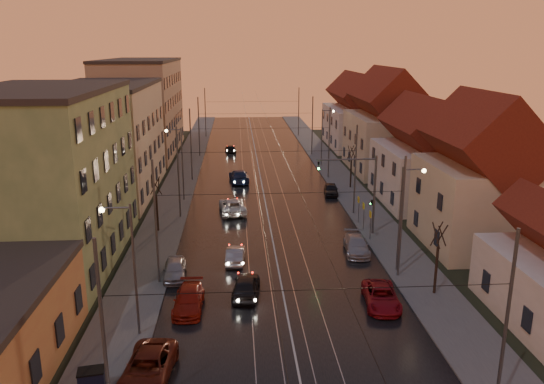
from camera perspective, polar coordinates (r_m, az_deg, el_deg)
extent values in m
plane|color=black|center=(30.74, 2.35, -16.51)|extent=(160.00, 160.00, 0.00)
cube|color=black|center=(67.96, -1.25, 1.58)|extent=(16.00, 120.00, 0.04)
cube|color=#4C4C4C|center=(68.25, -9.67, 1.47)|extent=(4.00, 120.00, 0.15)
cube|color=#4C4C4C|center=(69.11, 7.06, 1.74)|extent=(4.00, 120.00, 0.15)
cube|color=gray|center=(67.89, -3.11, 1.58)|extent=(0.06, 120.00, 0.03)
cube|color=gray|center=(67.92, -1.90, 1.60)|extent=(0.06, 120.00, 0.03)
cube|color=gray|center=(67.99, -0.60, 1.62)|extent=(0.06, 120.00, 0.03)
cube|color=gray|center=(68.08, 0.60, 1.64)|extent=(0.06, 120.00, 0.03)
cube|color=#5D7F51|center=(43.60, -23.24, 1.21)|extent=(10.00, 18.00, 13.00)
cube|color=#B5AA8C|center=(62.51, -17.33, 5.27)|extent=(10.00, 20.00, 12.00)
cube|color=#977961|center=(85.68, -13.77, 8.76)|extent=(10.00, 24.00, 14.00)
cube|color=#BFB293|center=(47.29, 21.28, -1.32)|extent=(8.50, 10.00, 7.00)
pyramid|color=#5A1C14|center=(46.12, 21.93, 5.12)|extent=(8.67, 10.20, 3.80)
cube|color=beige|center=(59.01, 16.03, 1.82)|extent=(9.00, 12.00, 6.00)
pyramid|color=#5A1C14|center=(58.15, 16.36, 6.23)|extent=(9.18, 12.24, 3.20)
cube|color=#BFB293|center=(72.84, 12.15, 5.17)|extent=(9.00, 14.00, 7.50)
pyramid|color=#5A1C14|center=(72.08, 12.41, 9.67)|extent=(9.18, 14.28, 4.00)
cube|color=beige|center=(90.13, 9.04, 6.91)|extent=(9.00, 16.00, 6.50)
pyramid|color=#5A1C14|center=(89.55, 9.18, 10.08)|extent=(9.18, 16.32, 3.50)
cylinder|color=#595B60|center=(23.81, -17.64, -14.94)|extent=(0.16, 0.16, 9.00)
cylinder|color=#595B60|center=(25.86, 23.86, -13.04)|extent=(0.16, 0.16, 9.00)
cylinder|color=#595B60|center=(37.28, -12.38, -3.33)|extent=(0.16, 0.16, 9.00)
cylinder|color=#595B60|center=(38.62, 13.77, -2.76)|extent=(0.16, 0.16, 9.00)
cylinder|color=#595B60|center=(51.60, -10.04, 2.00)|extent=(0.16, 0.16, 9.00)
cylinder|color=#595B60|center=(52.58, 8.95, 2.30)|extent=(0.16, 0.16, 9.00)
cylinder|color=#595B60|center=(66.22, -8.72, 5.00)|extent=(0.16, 0.16, 9.00)
cylinder|color=#595B60|center=(66.99, 6.16, 5.21)|extent=(0.16, 0.16, 9.00)
cylinder|color=#595B60|center=(80.98, -7.87, 6.91)|extent=(0.16, 0.16, 9.00)
cylinder|color=#595B60|center=(81.61, 4.36, 7.07)|extent=(0.16, 0.16, 9.00)
cylinder|color=#595B60|center=(98.79, -7.18, 8.44)|extent=(0.16, 0.16, 9.00)
cylinder|color=#595B60|center=(99.31, 2.88, 8.58)|extent=(0.16, 0.16, 9.00)
cylinder|color=#595B60|center=(31.05, -14.53, -8.35)|extent=(0.14, 0.14, 8.00)
cylinder|color=#595B60|center=(29.92, -16.52, -1.64)|extent=(1.60, 0.10, 0.10)
sphere|color=#FFD88C|center=(30.12, -17.84, -1.84)|extent=(0.32, 0.32, 0.32)
cylinder|color=#595B60|center=(39.74, 13.57, -2.99)|extent=(0.14, 0.14, 8.00)
cylinder|color=#595B60|center=(38.99, 15.05, 2.36)|extent=(1.60, 0.10, 0.10)
sphere|color=#FFD88C|center=(39.25, 16.03, 2.22)|extent=(0.32, 0.32, 0.32)
cylinder|color=#595B60|center=(57.55, -9.61, 2.89)|extent=(0.14, 0.14, 8.00)
cylinder|color=#595B60|center=(56.95, -10.58, 6.61)|extent=(1.60, 0.10, 0.10)
sphere|color=#FFD88C|center=(57.06, -11.30, 6.49)|extent=(0.32, 0.32, 0.32)
cylinder|color=#595B60|center=(73.91, 5.38, 5.79)|extent=(0.14, 0.14, 8.00)
cylinder|color=#595B60|center=(73.50, 6.07, 8.71)|extent=(1.60, 0.10, 0.10)
sphere|color=#FFD88C|center=(73.64, 6.63, 8.63)|extent=(0.32, 0.32, 0.32)
cylinder|color=#595B60|center=(47.25, 10.95, -0.41)|extent=(0.20, 0.20, 7.20)
cylinder|color=#595B60|center=(45.88, 8.01, 3.49)|extent=(5.20, 0.14, 0.14)
imported|color=black|center=(45.58, 5.02, 2.73)|extent=(0.15, 0.18, 0.90)
sphere|color=#19FF3F|center=(45.49, 5.04, 2.52)|extent=(0.20, 0.20, 0.20)
cylinder|color=black|center=(48.70, -12.24, -2.28)|extent=(0.18, 0.18, 3.50)
cylinder|color=black|center=(48.05, -12.12, 0.65)|extent=(0.37, 0.92, 1.61)
cylinder|color=black|center=(48.24, -12.47, 0.69)|extent=(0.91, 0.40, 1.61)
cylinder|color=black|center=(47.96, -12.70, 0.59)|extent=(0.37, 0.92, 1.61)
cylinder|color=black|center=(47.78, -12.30, 0.56)|extent=(0.84, 0.54, 1.62)
cylinder|color=black|center=(37.45, 17.23, -8.10)|extent=(0.18, 0.18, 3.50)
cylinder|color=black|center=(36.70, 17.84, -4.36)|extent=(0.37, 0.92, 1.61)
cylinder|color=black|center=(36.72, 17.29, -4.31)|extent=(0.91, 0.40, 1.61)
cylinder|color=black|center=(36.38, 17.24, -4.49)|extent=(0.37, 0.92, 1.61)
cylinder|color=black|center=(36.40, 17.85, -4.53)|extent=(0.84, 0.54, 1.62)
cylinder|color=black|center=(63.09, 8.48, 1.94)|extent=(0.18, 0.18, 3.50)
cylinder|color=black|center=(62.68, 8.76, 4.23)|extent=(0.37, 0.92, 1.61)
cylinder|color=black|center=(62.76, 8.45, 4.25)|extent=(0.91, 0.40, 1.61)
cylinder|color=black|center=(62.42, 8.37, 4.20)|extent=(0.37, 0.92, 1.61)
cylinder|color=black|center=(62.37, 8.72, 4.17)|extent=(0.84, 0.54, 1.62)
imported|color=black|center=(36.18, -2.82, -10.03)|extent=(2.18, 4.40, 1.44)
imported|color=gray|center=(41.50, -3.96, -6.75)|extent=(1.57, 3.87, 1.25)
imported|color=silver|center=(53.46, -4.28, -1.51)|extent=(2.98, 5.52, 1.47)
imported|color=#182549|center=(65.62, -3.58, 1.73)|extent=(2.66, 5.52, 1.55)
imported|color=black|center=(84.29, -4.48, 4.66)|extent=(1.92, 3.79, 1.24)
imported|color=#54180E|center=(28.62, -13.20, -17.96)|extent=(2.73, 5.18, 1.39)
imported|color=maroon|center=(34.86, -8.96, -11.38)|extent=(1.91, 4.48, 1.29)
imported|color=#A1A1A6|center=(39.39, -10.41, -8.16)|extent=(1.83, 4.02, 1.34)
imported|color=maroon|center=(35.60, 11.67, -10.95)|extent=(2.54, 4.74, 1.27)
imported|color=#A09FA5|center=(43.81, 9.07, -5.64)|extent=(2.28, 4.71, 1.32)
imported|color=black|center=(60.26, 6.37, 0.28)|extent=(1.92, 3.87, 1.27)
cube|color=black|center=(28.38, -18.82, -18.73)|extent=(1.32, 0.99, 1.10)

